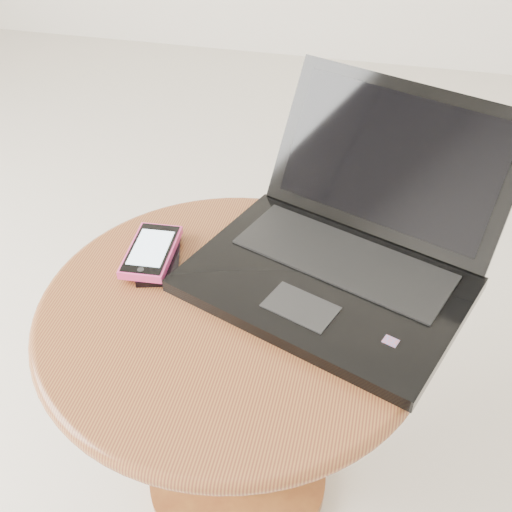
# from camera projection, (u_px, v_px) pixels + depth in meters

# --- Properties ---
(table) EXTENTS (0.56, 0.56, 0.44)m
(table) POSITION_uv_depth(u_px,v_px,m) (234.00, 352.00, 0.96)
(table) COLOR #5B2A14
(table) RESTS_ON ground
(laptop) EXTENTS (0.49, 0.49, 0.23)m
(laptop) POSITION_uv_depth(u_px,v_px,m) (345.00, 247.00, 0.93)
(laptop) COLOR black
(laptop) RESTS_ON table
(phone_black) EXTENTS (0.09, 0.13, 0.01)m
(phone_black) POSITION_uv_depth(u_px,v_px,m) (159.00, 259.00, 0.97)
(phone_black) COLOR black
(phone_black) RESTS_ON table
(phone_pink) EXTENTS (0.07, 0.13, 0.01)m
(phone_pink) POSITION_uv_depth(u_px,v_px,m) (151.00, 251.00, 0.96)
(phone_pink) COLOR #DA377B
(phone_pink) RESTS_ON phone_black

